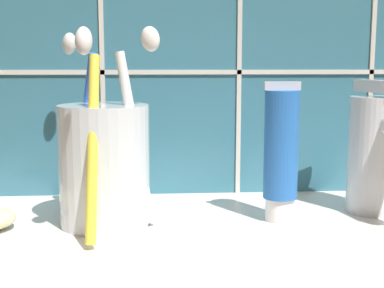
{
  "coord_description": "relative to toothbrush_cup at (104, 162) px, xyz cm",
  "views": [
    {
      "loc": [
        -7.71,
        -45.15,
        16.97
      ],
      "look_at": [
        -4.64,
        1.41,
        9.79
      ],
      "focal_mm": 50.0,
      "sensor_mm": 36.0,
      "label": 1
    }
  ],
  "objects": [
    {
      "name": "toothpaste_tube",
      "position": [
        16.45,
        0.02,
        0.63
      ],
      "size": [
        3.36,
        3.2,
        13.19
      ],
      "color": "white",
      "rests_on": "sink_counter"
    },
    {
      "name": "sink_faucet",
      "position": [
        26.57,
        1.77,
        0.57
      ],
      "size": [
        5.52,
        12.17,
        13.21
      ],
      "rotation": [
        0.0,
        0.0,
        -1.34
      ],
      "color": "silver",
      "rests_on": "sink_counter"
    },
    {
      "name": "sink_counter",
      "position": [
        12.57,
        -3.51,
        -6.88
      ],
      "size": [
        60.65,
        30.31,
        2.0
      ],
      "primitive_type": "cube",
      "color": "silver",
      "rests_on": "ground"
    },
    {
      "name": "tile_wall_backsplash",
      "position": [
        12.58,
        11.89,
        12.98
      ],
      "size": [
        70.65,
        1.72,
        41.71
      ],
      "color": "#336B7F",
      "rests_on": "ground"
    },
    {
      "name": "toothbrush_cup",
      "position": [
        0.0,
        0.0,
        0.0
      ],
      "size": [
        10.52,
        16.19,
        18.19
      ],
      "color": "silver",
      "rests_on": "sink_counter"
    }
  ]
}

